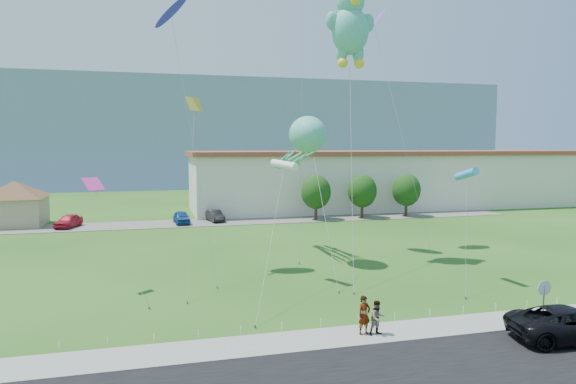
{
  "coord_description": "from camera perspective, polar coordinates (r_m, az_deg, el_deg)",
  "views": [
    {
      "loc": [
        -8.79,
        -24.75,
        9.06
      ],
      "look_at": [
        -0.26,
        8.0,
        5.95
      ],
      "focal_mm": 32.0,
      "sensor_mm": 36.0,
      "label": 1
    }
  ],
  "objects": [
    {
      "name": "ground",
      "position": [
        27.79,
        4.83,
        -13.8
      ],
      "size": [
        160.0,
        160.0,
        0.0
      ],
      "primitive_type": "plane",
      "color": "#234A15",
      "rests_on": "ground"
    },
    {
      "name": "pavilion",
      "position": [
        64.85,
        -28.09,
        -0.71
      ],
      "size": [
        9.2,
        9.2,
        5.0
      ],
      "color": "tan",
      "rests_on": "ground"
    },
    {
      "name": "parking_strip",
      "position": [
        61.07,
        -6.16,
        -3.28
      ],
      "size": [
        70.0,
        6.0,
        0.06
      ],
      "primitive_type": "cube",
      "color": "#59544C",
      "rests_on": "ground"
    },
    {
      "name": "parked_car_red",
      "position": [
        61.11,
        -23.21,
        -2.96
      ],
      "size": [
        2.92,
        4.56,
        1.44
      ],
      "primitive_type": "imported",
      "rotation": [
        0.0,
        0.0,
        -0.31
      ],
      "color": "#AF152B",
      "rests_on": "parking_strip"
    },
    {
      "name": "rope_fence",
      "position": [
        26.55,
        5.79,
        -14.16
      ],
      "size": [
        26.05,
        0.05,
        0.5
      ],
      "color": "white",
      "rests_on": "ground"
    },
    {
      "name": "pedestrian_left",
      "position": [
        25.26,
        8.46,
        -13.36
      ],
      "size": [
        0.76,
        0.59,
        1.85
      ],
      "primitive_type": "imported",
      "rotation": [
        0.0,
        0.0,
        0.24
      ],
      "color": "gray",
      "rests_on": "sidewalk"
    },
    {
      "name": "tree_far",
      "position": [
        66.58,
        13.02,
        0.23
      ],
      "size": [
        3.6,
        3.6,
        5.47
      ],
      "color": "#3F2B19",
      "rests_on": "ground"
    },
    {
      "name": "suv",
      "position": [
        27.65,
        28.97,
        -12.71
      ],
      "size": [
        5.99,
        3.48,
        1.57
      ],
      "primitive_type": "imported",
      "rotation": [
        0.0,
        0.0,
        1.41
      ],
      "color": "black",
      "rests_on": "road"
    },
    {
      "name": "small_kite_pink",
      "position": [
        33.02,
        -20.36,
        -0.29
      ],
      "size": [
        3.88,
        5.15,
        7.12
      ],
      "color": "#DE3193",
      "rests_on": "ground"
    },
    {
      "name": "parked_car_blue",
      "position": [
        60.19,
        -11.73,
        -2.78
      ],
      "size": [
        2.01,
        4.28,
        1.42
      ],
      "primitive_type": "imported",
      "rotation": [
        0.0,
        0.0,
        0.08
      ],
      "color": "navy",
      "rests_on": "parking_strip"
    },
    {
      "name": "tree_mid",
      "position": [
        64.02,
        8.25,
        0.11
      ],
      "size": [
        3.6,
        3.6,
        5.47
      ],
      "color": "#3F2B19",
      "rests_on": "ground"
    },
    {
      "name": "tree_near",
      "position": [
        61.95,
        3.13,
        -0.01
      ],
      "size": [
        3.6,
        3.6,
        5.47
      ],
      "color": "#3F2B19",
      "rests_on": "ground"
    },
    {
      "name": "small_kite_cyan",
      "position": [
        35.41,
        19.21,
        1.81
      ],
      "size": [
        2.41,
        4.64,
        7.6
      ],
      "color": "#3197DF",
      "rests_on": "ground"
    },
    {
      "name": "small_kite_white",
      "position": [
        33.42,
        -0.46,
        2.93
      ],
      "size": [
        3.84,
        9.31,
        8.21
      ],
      "color": "white",
      "rests_on": "ground"
    },
    {
      "name": "warehouse",
      "position": [
        77.21,
        12.23,
        1.47
      ],
      "size": [
        61.0,
        15.0,
        8.2
      ],
      "color": "beige",
      "rests_on": "ground"
    },
    {
      "name": "small_kite_purple",
      "position": [
        46.98,
        9.69,
        17.47
      ],
      "size": [
        2.99,
        8.01,
        20.27
      ],
      "color": "purple",
      "rests_on": "ground"
    },
    {
      "name": "teddy_bear_kite",
      "position": [
        41.29,
        6.94,
        17.98
      ],
      "size": [
        5.13,
        10.34,
        21.13
      ],
      "color": "teal",
      "rests_on": "ground"
    },
    {
      "name": "hill_ridge",
      "position": [
        145.06,
        -11.19,
        6.51
      ],
      "size": [
        160.0,
        50.0,
        25.0
      ],
      "primitive_type": "cube",
      "color": "gray",
      "rests_on": "ground"
    },
    {
      "name": "small_kite_blue",
      "position": [
        38.7,
        -12.75,
        18.36
      ],
      "size": [
        3.24,
        6.68,
        19.06
      ],
      "color": "#2224C2",
      "rests_on": "ground"
    },
    {
      "name": "stop_sign",
      "position": [
        28.44,
        26.56,
        -9.96
      ],
      "size": [
        0.8,
        0.07,
        2.5
      ],
      "color": "slate",
      "rests_on": "ground"
    },
    {
      "name": "small_kite_yellow",
      "position": [
        35.71,
        -10.45,
        7.41
      ],
      "size": [
        1.83,
        8.06,
        12.33
      ],
      "color": "gold",
      "rests_on": "ground"
    },
    {
      "name": "sidewalk",
      "position": [
        25.35,
        6.97,
        -15.61
      ],
      "size": [
        80.0,
        2.5,
        0.1
      ],
      "primitive_type": "cube",
      "color": "gray",
      "rests_on": "ground"
    },
    {
      "name": "parked_car_black",
      "position": [
        61.23,
        -8.14,
        -2.63
      ],
      "size": [
        2.1,
        4.17,
        1.31
      ],
      "primitive_type": "imported",
      "rotation": [
        0.0,
        0.0,
        0.19
      ],
      "color": "black",
      "rests_on": "parking_strip"
    },
    {
      "name": "octopus_kite",
      "position": [
        39.66,
        1.74,
        5.44
      ],
      "size": [
        2.73,
        14.28,
        11.22
      ],
      "color": "teal",
      "rests_on": "ground"
    },
    {
      "name": "pedestrian_right",
      "position": [
        25.3,
        9.92,
        -13.6
      ],
      "size": [
        0.88,
        0.73,
        1.64
      ],
      "primitive_type": "imported",
      "rotation": [
        0.0,
        0.0,
        0.14
      ],
      "color": "gray",
      "rests_on": "sidewalk"
    }
  ]
}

